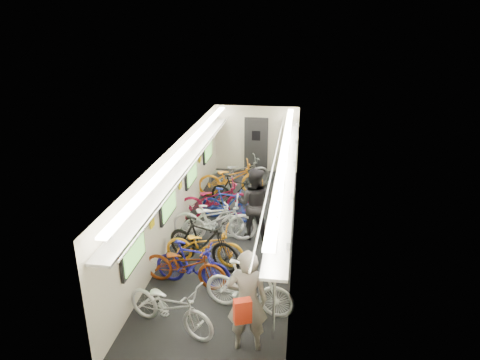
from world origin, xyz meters
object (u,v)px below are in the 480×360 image
(backpack, at_px, (243,311))
(bicycle_1, at_px, (193,264))
(bicycle_0, at_px, (170,306))
(passenger_near, at_px, (247,301))
(passenger_mid, at_px, (254,204))

(backpack, bearing_deg, bicycle_1, 99.46)
(bicycle_0, height_order, passenger_near, passenger_near)
(bicycle_1, xyz_separation_m, backpack, (1.37, -2.33, 0.77))
(bicycle_1, bearing_deg, passenger_mid, -13.82)
(passenger_near, relative_size, backpack, 4.95)
(bicycle_1, height_order, backpack, backpack)
(passenger_mid, relative_size, backpack, 4.94)
(bicycle_0, bearing_deg, passenger_near, -79.21)
(bicycle_0, height_order, passenger_mid, passenger_mid)
(passenger_near, bearing_deg, bicycle_1, -56.25)
(bicycle_1, distance_m, passenger_near, 2.16)
(bicycle_0, relative_size, passenger_near, 0.99)
(bicycle_0, height_order, bicycle_1, bicycle_1)
(backpack, bearing_deg, passenger_near, 70.62)
(passenger_near, xyz_separation_m, passenger_mid, (-0.33, 3.93, -0.00))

